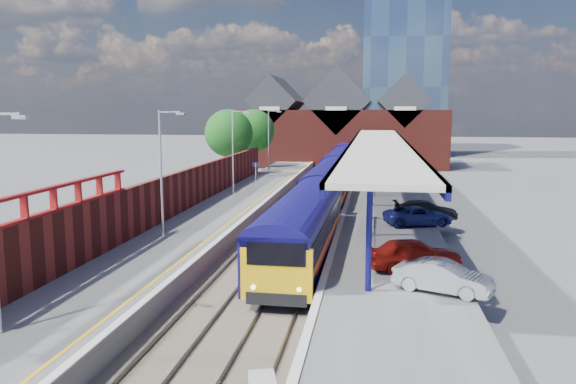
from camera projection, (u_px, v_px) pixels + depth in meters
name	position (u px, v px, depth m)	size (l,w,h in m)	color
ground	(320.00, 194.00, 54.15)	(240.00, 240.00, 0.00)	#5B5B5E
ballast_bed	(307.00, 212.00, 44.36)	(6.00, 76.00, 0.06)	#473D33
rails	(307.00, 211.00, 44.35)	(4.51, 76.00, 0.14)	slate
left_platform	(240.00, 204.00, 45.12)	(5.00, 76.00, 1.00)	#565659
right_platform	(384.00, 208.00, 43.39)	(6.00, 76.00, 1.00)	#565659
coping_left	(268.00, 198.00, 44.69)	(0.30, 76.00, 0.05)	silver
coping_right	(347.00, 200.00, 43.74)	(0.30, 76.00, 0.05)	silver
yellow_line	(261.00, 198.00, 44.78)	(0.14, 76.00, 0.01)	yellow
train	(335.00, 172.00, 53.59)	(3.06, 65.94, 3.45)	#100C56
canopy	(379.00, 145.00, 44.69)	(4.50, 52.00, 4.48)	#0E0E52
lamp_post_b	(163.00, 165.00, 30.91)	(1.48, 0.18, 7.00)	#A5A8AA
lamp_post_c	(234.00, 147.00, 46.55)	(1.48, 0.18, 7.00)	#A5A8AA
lamp_post_d	(270.00, 137.00, 62.20)	(1.48, 0.18, 7.00)	#A5A8AA
platform_sign	(256.00, 172.00, 48.64)	(0.55, 0.08, 2.50)	#A5A8AA
brick_wall	(181.00, 191.00, 38.91)	(0.35, 50.00, 3.86)	#5C1E18
station_building	(339.00, 128.00, 80.73)	(30.00, 12.12, 13.78)	#5C1E18
glass_tower	(405.00, 40.00, 98.60)	(14.20, 14.20, 40.30)	#4A5F7F
tree_near	(230.00, 135.00, 60.70)	(5.20, 5.20, 8.10)	#382314
tree_far	(255.00, 132.00, 68.37)	(5.20, 5.20, 8.10)	#382314
parked_car_red	(414.00, 254.00, 24.78)	(1.67, 4.14, 1.41)	#9A160C
parked_car_silver	(443.00, 277.00, 21.67)	(1.31, 3.75, 1.24)	silver
parked_car_dark	(425.00, 210.00, 36.33)	(1.68, 4.12, 1.20)	black
parked_car_blue	(419.00, 216.00, 34.37)	(1.95, 4.22, 1.17)	navy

